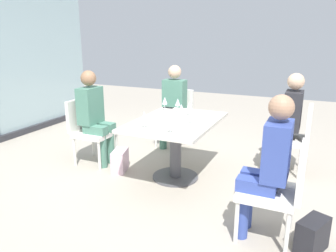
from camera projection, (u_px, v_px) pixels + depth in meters
ground_plane at (175, 177)px, 4.03m from camera, size 12.00×12.00×0.00m
dining_table_main at (176, 135)px, 3.88m from camera, size 1.31×0.91×0.73m
chair_front_left at (280, 186)px, 2.69m from camera, size 0.46×0.50×0.87m
chair_near_window at (89, 127)px, 4.41m from camera, size 0.46×0.51×0.87m
chair_front_right at (295, 135)px, 4.08m from camera, size 0.46×0.50×0.87m
chair_far_right at (176, 114)px, 5.13m from camera, size 0.50×0.46×0.87m
person_front_left at (268, 161)px, 2.68m from camera, size 0.34×0.39×1.26m
person_near_window at (94, 113)px, 4.31m from camera, size 0.34×0.39×1.26m
person_front_right at (287, 118)px, 4.07m from camera, size 0.34×0.39×1.26m
person_far_right at (173, 103)px, 4.98m from camera, size 0.39×0.34×1.26m
wine_glass_0 at (165, 101)px, 4.28m from camera, size 0.07×0.07×0.18m
wine_glass_1 at (170, 121)px, 3.30m from camera, size 0.07×0.07×0.18m
wine_glass_2 at (181, 108)px, 3.86m from camera, size 0.07×0.07×0.18m
wine_glass_3 at (192, 113)px, 3.65m from camera, size 0.07×0.07×0.18m
wine_glass_4 at (178, 103)px, 4.19m from camera, size 0.07×0.07×0.18m
wine_glass_5 at (144, 116)px, 3.49m from camera, size 0.07×0.07×0.18m
wine_glass_6 at (189, 106)px, 3.99m from camera, size 0.07×0.07×0.18m
coffee_cup at (180, 120)px, 3.69m from camera, size 0.08×0.08×0.09m
cell_phone_on_table at (168, 108)px, 4.49m from camera, size 0.07×0.14×0.01m
handbag_0 at (312, 235)px, 2.64m from camera, size 0.34×0.27×0.28m
handbag_1 at (120, 161)px, 4.19m from camera, size 0.33×0.24×0.28m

